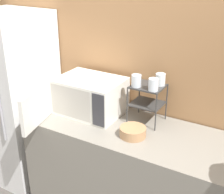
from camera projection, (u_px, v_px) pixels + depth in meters
name	position (u px, v px, depth m)	size (l,w,h in m)	color
wall_back	(158.00, 69.00, 2.58)	(8.00, 0.06, 2.60)	#9E7047
counter	(134.00, 177.00, 2.62)	(1.79, 0.68, 0.91)	gray
microwave	(88.00, 96.00, 2.65)	(0.57, 0.83, 0.31)	silver
dish_rack	(147.00, 96.00, 2.48)	(0.26, 0.23, 0.31)	#333333
glass_front_left	(136.00, 81.00, 2.41)	(0.08, 0.08, 0.09)	silver
glass_back_right	(160.00, 79.00, 2.44)	(0.08, 0.08, 0.09)	silver
glass_front_right	(153.00, 85.00, 2.34)	(0.08, 0.08, 0.09)	silver
bowl	(133.00, 132.00, 2.34)	(0.20, 0.20, 0.07)	#AD7F56
refrigerator	(16.00, 100.00, 3.08)	(0.65, 0.69, 1.71)	white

